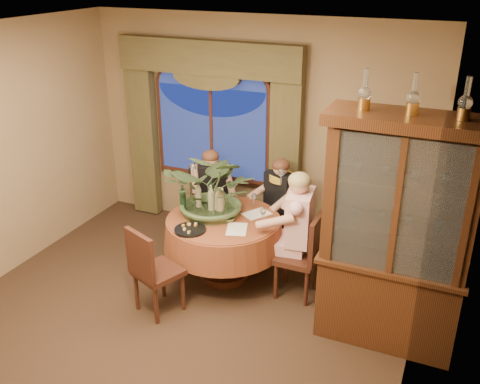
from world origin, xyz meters
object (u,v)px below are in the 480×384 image
at_px(china_cabinet, 395,236).
at_px(chair_right, 297,255).
at_px(dining_table, 224,248).
at_px(oil_lamp_right, 466,99).
at_px(wine_bottle_2, 198,195).
at_px(chair_back_right, 277,216).
at_px(chair_back, 209,206).
at_px(oil_lamp_left, 365,89).
at_px(chair_front_left, 158,270).
at_px(oil_lamp_center, 414,94).
at_px(wine_bottle_0, 211,194).
at_px(wine_bottle_3, 183,199).
at_px(person_pink, 299,233).
at_px(stoneware_vase, 219,200).
at_px(person_scarf, 281,206).
at_px(olive_bowl, 228,219).
at_px(centerpiece_plant, 215,158).
at_px(person_back, 211,196).
at_px(wine_bottle_1, 211,199).

xyz_separation_m(china_cabinet, chair_right, (-1.01, 0.38, -0.63)).
bearing_deg(dining_table, oil_lamp_right, -9.50).
bearing_deg(wine_bottle_2, chair_back_right, 44.93).
relative_size(chair_back, wine_bottle_2, 2.91).
bearing_deg(oil_lamp_left, chair_front_left, -165.78).
bearing_deg(chair_right, chair_back_right, 32.52).
relative_size(oil_lamp_center, wine_bottle_0, 1.03).
relative_size(chair_back, wine_bottle_3, 2.91).
bearing_deg(person_pink, stoneware_vase, 80.01).
bearing_deg(person_scarf, chair_back, 30.45).
xyz_separation_m(stoneware_vase, olive_bowl, (0.20, -0.20, -0.11)).
height_order(stoneware_vase, olive_bowl, stoneware_vase).
bearing_deg(centerpiece_plant, olive_bowl, -31.73).
xyz_separation_m(chair_back_right, stoneware_vase, (-0.47, -0.66, 0.40)).
height_order(dining_table, chair_back, chair_back).
bearing_deg(person_scarf, oil_lamp_left, 159.31).
height_order(dining_table, person_back, person_back).
bearing_deg(chair_back, chair_right, 115.71).
bearing_deg(chair_front_left, olive_bowl, 84.33).
relative_size(oil_lamp_center, person_back, 0.27).
height_order(person_pink, centerpiece_plant, centerpiece_plant).
relative_size(chair_back, olive_bowl, 6.06).
distance_m(chair_front_left, person_scarf, 1.80).
bearing_deg(wine_bottle_2, wine_bottle_1, -10.11).
distance_m(china_cabinet, chair_back, 2.74).
height_order(chair_front_left, person_pink, person_pink).
relative_size(oil_lamp_center, centerpiece_plant, 0.29).
bearing_deg(person_back, chair_back, -16.99).
xyz_separation_m(oil_lamp_right, wine_bottle_3, (-2.73, 0.33, -1.48)).
distance_m(person_pink, wine_bottle_3, 1.34).
distance_m(chair_right, chair_back, 1.59).
bearing_deg(oil_lamp_center, stoneware_vase, 165.14).
xyz_separation_m(oil_lamp_center, wine_bottle_0, (-2.13, 0.59, -1.48)).
height_order(oil_lamp_right, stoneware_vase, oil_lamp_right).
bearing_deg(wine_bottle_3, person_scarf, 44.31).
height_order(chair_back_right, person_back, person_back).
xyz_separation_m(oil_lamp_center, oil_lamp_right, (0.39, 0.00, 0.00)).
height_order(oil_lamp_left, person_pink, oil_lamp_left).
relative_size(oil_lamp_right, chair_front_left, 0.35).
bearing_deg(chair_right, centerpiece_plant, 85.21).
xyz_separation_m(dining_table, oil_lamp_center, (1.87, -0.38, 2.02)).
bearing_deg(person_scarf, oil_lamp_right, 174.17).
bearing_deg(stoneware_vase, oil_lamp_left, -18.21).
distance_m(chair_front_left, stoneware_vase, 1.09).
relative_size(china_cabinet, oil_lamp_center, 6.55).
bearing_deg(oil_lamp_left, person_pink, 142.89).
relative_size(chair_right, stoneware_vase, 3.58).
bearing_deg(chair_front_left, chair_right, 56.94).
distance_m(person_pink, stoneware_vase, 0.99).
xyz_separation_m(dining_table, chair_front_left, (-0.34, -0.84, 0.10)).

